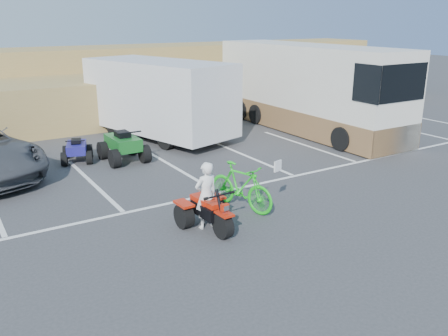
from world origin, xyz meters
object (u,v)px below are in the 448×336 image
quad_atv_green (124,161)px  cargo_trailer (159,97)px  rider (206,195)px  quad_atv_blue (78,161)px  green_dirt_bike (241,186)px  rv_motorhome (306,94)px  red_trike_atv (210,229)px

quad_atv_green → cargo_trailer: bearing=44.7°
rider → quad_atv_blue: bearing=-83.9°
green_dirt_bike → quad_atv_blue: size_ratio=1.52×
rv_motorhome → cargo_trailer: bearing=162.1°
rider → green_dirt_bike: (1.28, 0.51, -0.19)m
cargo_trailer → rv_motorhome: size_ratio=0.71×
cargo_trailer → green_dirt_bike: bearing=-115.8°
rider → quad_atv_blue: 6.93m
rider → rv_motorhome: bearing=-145.6°
rider → cargo_trailer: (2.71, 8.48, 0.85)m
quad_atv_blue → rv_motorhome: bearing=16.0°
red_trike_atv → cargo_trailer: bearing=69.8°
cargo_trailer → quad_atv_green: 3.80m
cargo_trailer → quad_atv_green: (-2.43, -2.43, -1.63)m
green_dirt_bike → quad_atv_green: bearing=83.8°
cargo_trailer → quad_atv_blue: bearing=-171.7°
quad_atv_green → quad_atv_blue: bearing=150.1°
red_trike_atv → quad_atv_blue: size_ratio=1.17×
cargo_trailer → rv_motorhome: rv_motorhome is taller
green_dirt_bike → cargo_trailer: bearing=63.4°
rv_motorhome → rider: bearing=-142.3°
rider → green_dirt_bike: 1.39m
green_dirt_bike → quad_atv_green: green_dirt_bike is taller
green_dirt_bike → cargo_trailer: (1.44, 7.97, 1.04)m
quad_atv_blue → quad_atv_green: size_ratio=0.75×
rider → rv_motorhome: rv_motorhome is taller
rider → cargo_trailer: bearing=-110.5°
green_dirt_bike → rv_motorhome: bearing=22.9°
green_dirt_bike → cargo_trailer: cargo_trailer is taller
green_dirt_bike → quad_atv_green: size_ratio=1.14×
quad_atv_blue → cargo_trailer: bearing=41.7°
red_trike_atv → rv_motorhome: 10.97m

